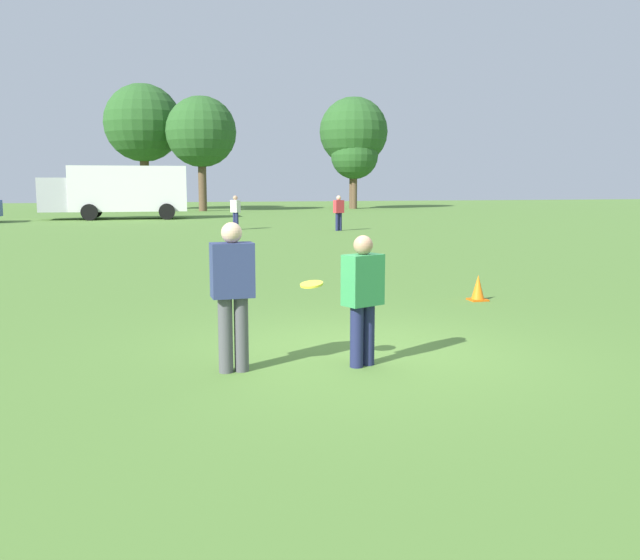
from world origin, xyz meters
The scene contains 12 objects.
ground_plane centered at (0.00, 0.00, 0.00)m, with size 144.01×144.01×0.00m, color #517A33.
player_thrower centered at (-1.63, -0.50, 0.98)m, with size 0.49×0.30×1.73m.
player_defender centered at (-0.12, -0.61, 0.87)m, with size 0.53×0.43×1.56m.
frisbee centered at (-0.71, -0.51, 0.99)m, with size 0.27×0.27×0.09m.
traffic_cone centered at (3.32, 3.26, 0.23)m, with size 0.32×0.32×0.48m.
box_truck centered at (-4.60, 34.96, 1.75)m, with size 8.54×3.12×3.18m.
bystander_sideline_watcher centered at (1.19, 23.78, 0.90)m, with size 0.45×0.50×1.59m.
bystander_far_jogger centered at (5.70, 21.95, 0.91)m, with size 0.50×0.38×1.61m.
tree_east_oak centered at (-3.19, 49.39, 6.92)m, with size 6.19×6.19×10.06m.
tree_far_east_pine centered at (1.17, 45.79, 6.05)m, with size 5.41×5.41×8.79m.
tree_far_west_pine centered at (14.04, 47.69, 4.46)m, with size 3.99×3.99×6.49m.
tree_horizon_center centered at (14.11, 48.26, 6.46)m, with size 5.78×5.78×9.39m.
Camera 1 is at (-2.46, -8.16, 2.16)m, focal length 38.16 mm.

